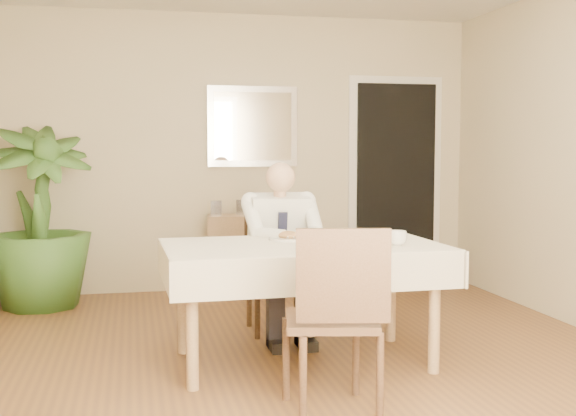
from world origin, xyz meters
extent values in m
plane|color=brown|center=(0.00, 0.00, 0.00)|extent=(5.00, 5.00, 0.00)
cube|color=beige|center=(0.00, 2.50, 1.30)|extent=(4.50, 0.02, 2.60)
cube|color=beige|center=(0.00, -2.50, 1.30)|extent=(4.50, 0.02, 2.60)
cube|color=white|center=(0.00, -2.48, 1.45)|extent=(1.34, 0.02, 1.44)
cube|color=white|center=(0.00, -2.46, 1.45)|extent=(1.18, 0.02, 1.28)
cube|color=white|center=(1.55, 2.48, 1.00)|extent=(0.96, 0.03, 2.10)
cube|color=black|center=(1.55, 2.45, 1.00)|extent=(0.80, 0.05, 1.95)
cube|color=silver|center=(0.12, 2.48, 1.55)|extent=(0.86, 0.03, 0.76)
cube|color=white|center=(0.12, 2.46, 1.55)|extent=(0.74, 0.02, 0.64)
cube|color=tan|center=(0.02, 0.01, 0.72)|extent=(1.62, 0.94, 0.04)
cube|color=#F1E6C7|center=(0.02, 0.01, 0.75)|extent=(1.73, 1.05, 0.01)
cube|color=#F1E6C7|center=(0.02, -0.49, 0.64)|extent=(1.70, 0.06, 0.22)
cube|color=#F1E6C7|center=(0.02, 0.51, 0.64)|extent=(1.70, 0.06, 0.22)
cube|color=#F1E6C7|center=(-0.83, 0.01, 0.64)|extent=(0.04, 1.00, 0.22)
cube|color=#F1E6C7|center=(0.87, 0.01, 0.64)|extent=(0.04, 1.00, 0.22)
cylinder|color=tan|center=(-0.70, -0.36, 0.35)|extent=(0.07, 0.07, 0.70)
cylinder|color=tan|center=(0.74, -0.36, 0.35)|extent=(0.07, 0.07, 0.70)
cylinder|color=tan|center=(-0.70, 0.38, 0.35)|extent=(0.07, 0.07, 0.70)
cylinder|color=tan|center=(0.74, 0.38, 0.35)|extent=(0.07, 0.07, 0.70)
cube|color=#442D1E|center=(0.02, 0.81, 0.44)|extent=(0.44, 0.44, 0.04)
cube|color=#442D1E|center=(0.02, 1.01, 0.69)|extent=(0.43, 0.05, 0.43)
cylinder|color=#442D1E|center=(-0.16, 0.63, 0.21)|extent=(0.04, 0.04, 0.42)
cylinder|color=#442D1E|center=(0.20, 0.63, 0.21)|extent=(0.04, 0.04, 0.42)
cylinder|color=#442D1E|center=(-0.16, 1.00, 0.21)|extent=(0.04, 0.04, 0.42)
cylinder|color=#442D1E|center=(0.20, 1.00, 0.21)|extent=(0.04, 0.04, 0.42)
cube|color=#442D1E|center=(-0.03, -0.82, 0.47)|extent=(0.54, 0.54, 0.04)
cube|color=#442D1E|center=(-0.03, -1.03, 0.74)|extent=(0.45, 0.13, 0.46)
cylinder|color=#442D1E|center=(-0.22, -1.02, 0.22)|extent=(0.04, 0.04, 0.45)
cylinder|color=#442D1E|center=(0.17, -1.02, 0.22)|extent=(0.04, 0.04, 0.45)
cylinder|color=#442D1E|center=(-0.22, -0.63, 0.22)|extent=(0.04, 0.04, 0.45)
cylinder|color=#442D1E|center=(0.17, -0.63, 0.22)|extent=(0.04, 0.04, 0.45)
cube|color=white|center=(0.02, 0.77, 0.75)|extent=(0.42, 0.31, 0.55)
cube|color=black|center=(0.02, 0.65, 0.72)|extent=(0.07, 0.08, 0.36)
cylinder|color=tan|center=(0.02, 0.73, 1.03)|extent=(0.09, 0.09, 0.08)
sphere|color=tan|center=(0.02, 0.70, 1.14)|extent=(0.21, 0.21, 0.21)
cube|color=black|center=(-0.08, 0.57, 0.52)|extent=(0.13, 0.42, 0.13)
cube|color=black|center=(0.12, 0.57, 0.52)|extent=(0.13, 0.42, 0.13)
cube|color=black|center=(-0.08, 0.39, 0.23)|extent=(0.11, 0.12, 0.45)
cube|color=black|center=(0.12, 0.39, 0.23)|extent=(0.11, 0.12, 0.45)
cube|color=black|center=(-0.08, 0.33, 0.04)|extent=(0.11, 0.26, 0.07)
cube|color=black|center=(0.12, 0.33, 0.04)|extent=(0.11, 0.26, 0.07)
cylinder|color=white|center=(-0.02, 0.23, 0.76)|extent=(0.26, 0.26, 0.02)
ellipsoid|color=brown|center=(-0.02, 0.23, 0.78)|extent=(0.14, 0.14, 0.06)
cylinder|color=silver|center=(0.02, 0.17, 0.78)|extent=(0.01, 0.13, 0.01)
cylinder|color=silver|center=(-0.06, 0.17, 0.78)|extent=(0.01, 0.13, 0.01)
imported|color=white|center=(0.57, -0.17, 0.80)|extent=(0.15, 0.15, 0.09)
cube|color=tan|center=(0.12, 2.32, 0.36)|extent=(0.93, 0.40, 0.72)
cube|color=silver|center=(-0.25, 2.32, 0.79)|extent=(0.10, 0.02, 0.14)
cube|color=silver|center=(-0.01, 2.38, 0.79)|extent=(0.10, 0.02, 0.14)
cube|color=silver|center=(0.22, 2.33, 0.79)|extent=(0.10, 0.02, 0.14)
imported|color=#325A20|center=(-1.78, 2.03, 0.77)|extent=(1.13, 1.13, 1.54)
camera|label=1|loc=(-1.01, -4.31, 1.35)|focal=45.00mm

